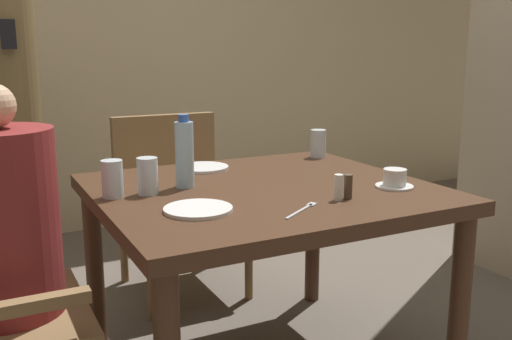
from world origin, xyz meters
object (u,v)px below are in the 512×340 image
(diner_in_left_chair, at_px, (8,269))
(glass_tall_far, at_px, (318,143))
(chair_far_side, at_px, (177,196))
(glass_tall_near, at_px, (112,179))
(plate_main_left, at_px, (203,168))
(water_bottle, at_px, (184,154))
(glass_tall_mid, at_px, (148,176))
(plate_main_right, at_px, (198,209))
(teacup_with_saucer, at_px, (395,180))
(standing_host, at_px, (12,112))

(diner_in_left_chair, distance_m, glass_tall_far, 1.42)
(chair_far_side, xyz_separation_m, glass_tall_near, (-0.52, -0.86, 0.32))
(chair_far_side, distance_m, plate_main_left, 0.63)
(water_bottle, bearing_deg, glass_tall_mid, -165.67)
(water_bottle, xyz_separation_m, glass_tall_mid, (-0.15, -0.04, -0.06))
(plate_main_right, height_order, water_bottle, water_bottle)
(glass_tall_near, height_order, glass_tall_mid, same)
(plate_main_left, distance_m, glass_tall_far, 0.57)
(plate_main_right, relative_size, glass_tall_near, 1.68)
(plate_main_left, xyz_separation_m, glass_tall_far, (0.57, 0.00, 0.06))
(plate_main_left, distance_m, glass_tall_mid, 0.44)
(glass_tall_mid, bearing_deg, plate_main_right, -74.68)
(diner_in_left_chair, distance_m, plate_main_right, 0.59)
(teacup_with_saucer, bearing_deg, diner_in_left_chair, 169.74)
(water_bottle, height_order, glass_tall_near, water_bottle)
(chair_far_side, bearing_deg, water_bottle, -106.89)
(plate_main_right, distance_m, glass_tall_far, 1.00)
(diner_in_left_chair, xyz_separation_m, glass_tall_near, (0.34, 0.09, 0.22))
(standing_host, distance_m, water_bottle, 1.39)
(plate_main_left, relative_size, plate_main_right, 1.00)
(standing_host, distance_m, plate_main_right, 1.67)
(water_bottle, distance_m, glass_tall_near, 0.27)
(plate_main_left, height_order, teacup_with_saucer, teacup_with_saucer)
(plate_main_left, height_order, water_bottle, water_bottle)
(standing_host, bearing_deg, water_bottle, -70.73)
(glass_tall_near, bearing_deg, plate_main_right, -55.92)
(glass_tall_near, bearing_deg, water_bottle, 5.93)
(standing_host, xyz_separation_m, plate_main_right, (0.39, -1.62, -0.16))
(glass_tall_far, bearing_deg, glass_tall_near, -163.66)
(plate_main_left, bearing_deg, water_bottle, -123.37)
(standing_host, xyz_separation_m, teacup_with_saucer, (1.12, -1.66, -0.13))
(plate_main_right, xyz_separation_m, glass_tall_near, (-0.19, 0.28, 0.06))
(teacup_with_saucer, height_order, glass_tall_mid, glass_tall_mid)
(glass_tall_near, bearing_deg, plate_main_left, 33.52)
(diner_in_left_chair, distance_m, glass_tall_mid, 0.52)
(water_bottle, bearing_deg, glass_tall_far, 19.84)
(diner_in_left_chair, height_order, teacup_with_saucer, diner_in_left_chair)
(chair_far_side, height_order, water_bottle, water_bottle)
(teacup_with_saucer, xyz_separation_m, water_bottle, (-0.66, 0.35, 0.09))
(diner_in_left_chair, xyz_separation_m, plate_main_right, (0.54, -0.19, 0.16))
(standing_host, distance_m, glass_tall_mid, 1.39)
(teacup_with_saucer, bearing_deg, glass_tall_far, 82.90)
(glass_tall_near, distance_m, glass_tall_mid, 0.12)
(plate_main_left, bearing_deg, chair_far_side, 82.03)
(plate_main_right, bearing_deg, teacup_with_saucer, -2.86)
(standing_host, xyz_separation_m, glass_tall_far, (1.20, -1.05, -0.10))
(glass_tall_far, bearing_deg, water_bottle, -160.16)
(glass_tall_near, height_order, glass_tall_far, same)
(diner_in_left_chair, relative_size, glass_tall_far, 8.97)
(diner_in_left_chair, distance_m, glass_tall_near, 0.42)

